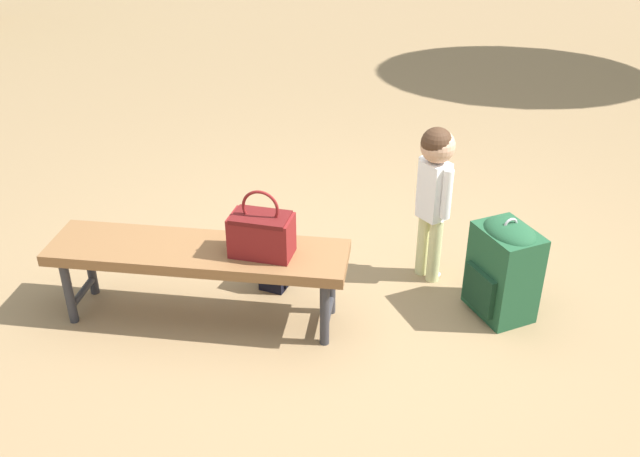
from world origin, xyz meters
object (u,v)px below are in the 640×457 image
object	(u,v)px
child_standing	(435,181)
park_bench	(198,257)
handbag	(261,233)
backpack_large	(504,266)
backpack_small	(276,260)

from	to	relation	value
child_standing	park_bench	bearing A→B (deg)	-170.79
park_bench	handbag	bearing A→B (deg)	-18.07
handbag	child_standing	world-z (taller)	child_standing
park_bench	backpack_large	distance (m)	1.66
park_bench	child_standing	size ratio (longest dim) A/B	1.71
backpack_small	handbag	bearing A→B (deg)	-104.72
backpack_small	backpack_large	bearing A→B (deg)	-20.43
handbag	backpack_small	world-z (taller)	handbag
child_standing	backpack_large	distance (m)	0.61
handbag	park_bench	bearing A→B (deg)	161.93
handbag	backpack_large	bearing A→B (deg)	-3.33
handbag	child_standing	distance (m)	1.06
park_bench	backpack_small	size ratio (longest dim) A/B	4.82
backpack_large	backpack_small	distance (m)	1.30
park_bench	child_standing	bearing A→B (deg)	9.21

